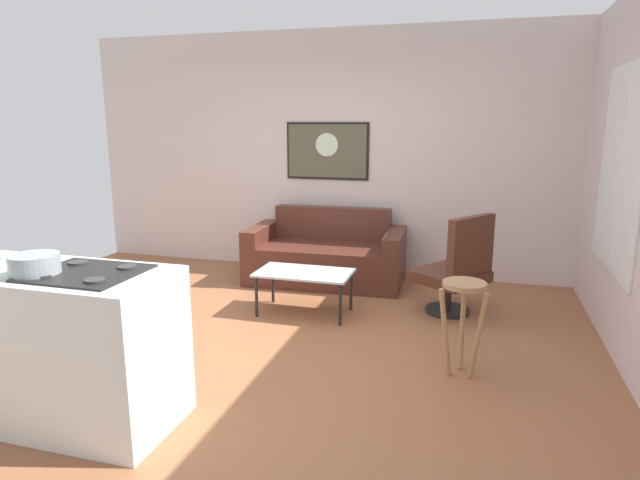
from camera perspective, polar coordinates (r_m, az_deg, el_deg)
The scene contains 10 objects.
ground at distance 4.47m, azimuth -5.37°, elevation -11.36°, with size 6.40×6.40×0.04m, color #935938.
back_wall at distance 6.41m, azimuth 2.42°, elevation 9.05°, with size 6.40×0.05×2.80m, color beige.
couch at distance 6.09m, azimuth 0.68°, elevation -1.81°, with size 1.74×0.92×0.80m.
coffee_table at distance 5.06m, azimuth -1.65°, elevation -3.76°, with size 0.89×0.50×0.41m.
armchair at distance 5.15m, azimuth 14.24°, elevation -2.96°, with size 0.80×0.80×0.95m.
bar_stool at distance 3.94m, azimuth 14.85°, elevation -6.64°, with size 0.35×0.34×0.69m.
kitchen_counter at distance 3.65m, azimuth -25.97°, elevation -9.92°, with size 1.45×0.66×0.95m.
mixing_bowl at distance 3.42m, azimuth -27.83°, elevation -2.38°, with size 0.27×0.27×0.12m.
wall_painting at distance 6.41m, azimuth 0.76°, elevation 9.36°, with size 0.99×0.03×0.66m.
window at distance 4.82m, azimuth 29.02°, elevation 6.49°, with size 0.03×1.31×1.61m.
Camera 1 is at (1.53, -3.79, 1.78)m, focal length 30.41 mm.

